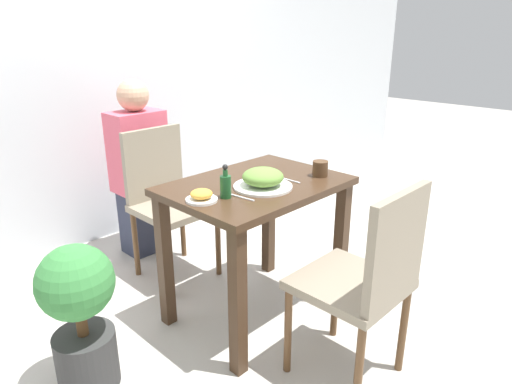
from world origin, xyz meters
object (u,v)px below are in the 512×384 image
object	(u,v)px
chair_far	(166,194)
drink_cup	(320,169)
side_plate	(202,196)
sauce_bottle	(226,185)
person_figure	(140,170)
food_plate	(263,179)
potted_plant_left	(80,311)
chair_near	(367,276)

from	to	relation	value
chair_far	drink_cup	world-z (taller)	chair_far
chair_far	side_plate	distance (m)	0.82
sauce_bottle	person_figure	xyz separation A→B (m)	(0.25, 1.13, -0.23)
food_plate	potted_plant_left	bearing A→B (deg)	165.49
chair_near	food_plate	xyz separation A→B (m)	(0.02, 0.60, 0.27)
chair_far	potted_plant_left	world-z (taller)	chair_far
person_figure	sauce_bottle	bearing A→B (deg)	-102.43
drink_cup	chair_far	bearing A→B (deg)	112.26
chair_near	potted_plant_left	world-z (taller)	chair_near
sauce_bottle	food_plate	bearing A→B (deg)	-7.05
food_plate	potted_plant_left	distance (m)	0.98
sauce_bottle	potted_plant_left	bearing A→B (deg)	163.10
food_plate	person_figure	size ratio (longest dim) A/B	0.24
food_plate	drink_cup	xyz separation A→B (m)	(0.34, -0.09, -0.00)
chair_far	potted_plant_left	distance (m)	1.02
food_plate	side_plate	bearing A→B (deg)	167.32
drink_cup	potted_plant_left	size ratio (longest dim) A/B	0.12
chair_far	person_figure	xyz separation A→B (m)	(0.05, 0.36, 0.07)
drink_cup	potted_plant_left	bearing A→B (deg)	165.62
side_plate	drink_cup	xyz separation A→B (m)	(0.66, -0.16, 0.02)
drink_cup	sauce_bottle	bearing A→B (deg)	168.62
food_plate	person_figure	distance (m)	1.17
side_plate	chair_far	bearing A→B (deg)	67.35
chair_near	food_plate	distance (m)	0.66
side_plate	potted_plant_left	bearing A→B (deg)	164.43
chair_far	potted_plant_left	bearing A→B (deg)	-146.03
chair_near	person_figure	bearing A→B (deg)	-91.65
drink_cup	sauce_bottle	xyz separation A→B (m)	(-0.55, 0.11, 0.02)
chair_far	sauce_bottle	size ratio (longest dim) A/B	5.81
food_plate	sauce_bottle	distance (m)	0.22
potted_plant_left	person_figure	size ratio (longest dim) A/B	0.57
food_plate	side_plate	distance (m)	0.33
chair_near	food_plate	size ratio (longest dim) A/B	3.20
food_plate	person_figure	bearing A→B (deg)	88.35
chair_near	side_plate	xyz separation A→B (m)	(-0.30, 0.67, 0.25)
chair_far	person_figure	bearing A→B (deg)	81.93
food_plate	side_plate	world-z (taller)	food_plate
drink_cup	potted_plant_left	world-z (taller)	drink_cup
chair_far	food_plate	xyz separation A→B (m)	(0.02, -0.79, 0.27)
potted_plant_left	person_figure	distance (m)	1.31
chair_near	sauce_bottle	xyz separation A→B (m)	(-0.20, 0.63, 0.29)
chair_near	chair_far	bearing A→B (deg)	-89.96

